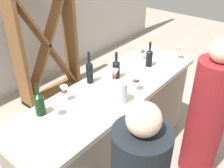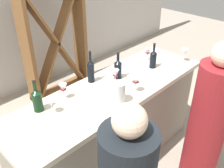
% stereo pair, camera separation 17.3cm
% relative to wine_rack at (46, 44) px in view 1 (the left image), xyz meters
% --- Properties ---
extents(ground_plane, '(12.00, 12.00, 0.00)m').
position_rel_wine_rack_xyz_m(ground_plane, '(-0.49, -1.65, -0.86)').
color(ground_plane, '#9E9384').
extents(bar_counter, '(2.22, 0.68, 1.00)m').
position_rel_wine_rack_xyz_m(bar_counter, '(-0.49, -1.65, -0.36)').
color(bar_counter, gray).
rests_on(bar_counter, ground).
extents(wine_rack, '(1.00, 0.28, 1.72)m').
position_rel_wine_rack_xyz_m(wine_rack, '(0.00, 0.00, 0.00)').
color(wine_rack, brown).
rests_on(wine_rack, ground).
extents(wine_bottle_leftmost_dark_green, '(0.08, 0.08, 0.29)m').
position_rel_wine_rack_xyz_m(wine_bottle_leftmost_dark_green, '(-1.17, -1.44, 0.25)').
color(wine_bottle_leftmost_dark_green, black).
rests_on(wine_bottle_leftmost_dark_green, bar_counter).
extents(wine_bottle_second_left_near_black, '(0.07, 0.07, 0.33)m').
position_rel_wine_rack_xyz_m(wine_bottle_second_left_near_black, '(-0.54, -1.41, 0.26)').
color(wine_bottle_second_left_near_black, black).
rests_on(wine_bottle_second_left_near_black, bar_counter).
extents(wine_bottle_center_near_black, '(0.08, 0.08, 0.28)m').
position_rel_wine_rack_xyz_m(wine_bottle_center_near_black, '(-0.30, -1.55, 0.24)').
color(wine_bottle_center_near_black, black).
rests_on(wine_bottle_center_near_black, bar_counter).
extents(wine_bottle_second_right_near_black, '(0.07, 0.07, 0.28)m').
position_rel_wine_rack_xyz_m(wine_bottle_second_right_near_black, '(0.13, -1.67, 0.24)').
color(wine_bottle_second_right_near_black, black).
rests_on(wine_bottle_second_right_near_black, bar_counter).
extents(wine_glass_near_left, '(0.08, 0.08, 0.15)m').
position_rel_wine_rack_xyz_m(wine_glass_near_left, '(-0.38, -1.84, 0.24)').
color(wine_glass_near_left, white).
rests_on(wine_glass_near_left, bar_counter).
extents(wine_glass_near_center, '(0.08, 0.08, 0.15)m').
position_rel_wine_rack_xyz_m(wine_glass_near_center, '(0.50, -1.83, 0.25)').
color(wine_glass_near_center, white).
rests_on(wine_glass_near_center, bar_counter).
extents(wine_glass_near_right, '(0.06, 0.06, 0.17)m').
position_rel_wine_rack_xyz_m(wine_glass_near_right, '(-0.43, -1.63, 0.26)').
color(wine_glass_near_right, white).
rests_on(wine_glass_near_right, bar_counter).
extents(wine_glass_far_left, '(0.08, 0.08, 0.14)m').
position_rel_wine_rack_xyz_m(wine_glass_far_left, '(-1.11, -1.56, 0.23)').
color(wine_glass_far_left, white).
rests_on(wine_glass_far_left, bar_counter).
extents(wine_glass_far_center, '(0.07, 0.07, 0.15)m').
position_rel_wine_rack_xyz_m(wine_glass_far_center, '(0.23, -1.52, 0.24)').
color(wine_glass_far_center, white).
rests_on(wine_glass_far_center, bar_counter).
extents(wine_glass_far_right, '(0.07, 0.07, 0.15)m').
position_rel_wine_rack_xyz_m(wine_glass_far_right, '(-0.91, -1.46, 0.24)').
color(wine_glass_far_right, white).
rests_on(wine_glass_far_right, bar_counter).
extents(water_pitcher, '(0.12, 0.12, 0.20)m').
position_rel_wine_rack_xyz_m(water_pitcher, '(-0.61, -1.85, 0.23)').
color(water_pitcher, silver).
rests_on(water_pitcher, bar_counter).
extents(person_center_guest, '(0.41, 0.41, 1.54)m').
position_rel_wine_rack_xyz_m(person_center_guest, '(0.04, -2.43, -0.15)').
color(person_center_guest, maroon).
rests_on(person_center_guest, ground).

